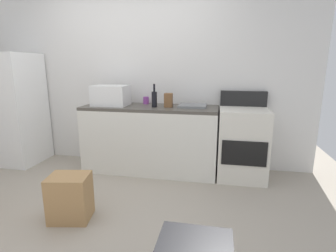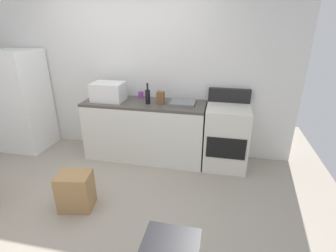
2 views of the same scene
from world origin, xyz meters
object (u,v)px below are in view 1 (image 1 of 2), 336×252
object	(u,v)px
stove_oven	(242,142)
microwave	(111,95)
knife_block	(168,100)
coffee_mug	(146,100)
cardboard_box_medium	(70,198)
wine_bottle	(154,99)
refrigerator	(15,109)

from	to	relation	value
stove_oven	microwave	distance (m)	1.85
microwave	knife_block	xyz separation A→B (m)	(0.79, 0.01, -0.05)
microwave	coffee_mug	size ratio (longest dim) A/B	4.60
microwave	cardboard_box_medium	size ratio (longest dim) A/B	1.05
stove_oven	cardboard_box_medium	distance (m)	2.13
knife_block	cardboard_box_medium	xyz separation A→B (m)	(-0.69, -1.30, -0.77)
microwave	knife_block	size ratio (longest dim) A/B	2.56
wine_bottle	refrigerator	bearing A→B (deg)	179.73
coffee_mug	cardboard_box_medium	world-z (taller)	coffee_mug
wine_bottle	coffee_mug	distance (m)	0.33
stove_oven	coffee_mug	xyz separation A→B (m)	(-1.33, 0.20, 0.48)
refrigerator	knife_block	xyz separation A→B (m)	(2.31, 0.03, 0.19)
stove_oven	wine_bottle	bearing A→B (deg)	-176.74
refrigerator	microwave	xyz separation A→B (m)	(1.51, 0.02, 0.23)
knife_block	coffee_mug	bearing A→B (deg)	148.44
microwave	cardboard_box_medium	xyz separation A→B (m)	(0.10, -1.30, -0.82)
refrigerator	coffee_mug	bearing A→B (deg)	7.52
wine_bottle	knife_block	distance (m)	0.18
refrigerator	wine_bottle	xyz separation A→B (m)	(2.13, -0.01, 0.21)
coffee_mug	cardboard_box_medium	bearing A→B (deg)	-101.82
coffee_mug	knife_block	xyz separation A→B (m)	(0.37, -0.23, 0.04)
knife_block	wine_bottle	bearing A→B (deg)	-167.38
knife_block	cardboard_box_medium	world-z (taller)	knife_block
coffee_mug	wine_bottle	bearing A→B (deg)	-54.67
wine_bottle	cardboard_box_medium	world-z (taller)	wine_bottle
knife_block	microwave	bearing A→B (deg)	-179.46
coffee_mug	microwave	bearing A→B (deg)	-151.21
microwave	wine_bottle	distance (m)	0.61
coffee_mug	cardboard_box_medium	size ratio (longest dim) A/B	0.23
stove_oven	cardboard_box_medium	xyz separation A→B (m)	(-1.65, -1.33, -0.25)
microwave	cardboard_box_medium	distance (m)	1.54
stove_oven	coffee_mug	size ratio (longest dim) A/B	11.00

